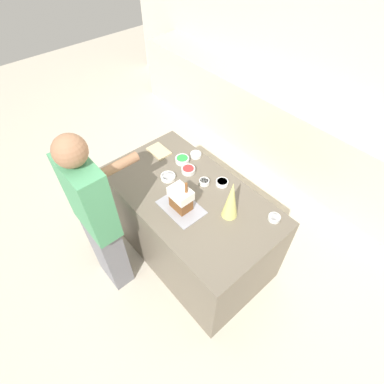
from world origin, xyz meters
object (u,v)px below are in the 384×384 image
candy_bowl_far_right (196,155)px  cookbook (159,151)px  decorative_tree (231,200)px  baking_tray (181,207)px  candy_bowl_beside_tree (274,218)px  candy_bowl_far_left (168,177)px  gingerbread_house (181,198)px  candy_bowl_behind_tray (188,170)px  candy_bowl_front_corner (204,182)px  candy_bowl_near_tray_right (182,160)px  person (98,220)px  candy_bowl_center_rear (222,182)px

candy_bowl_far_right → cookbook: 0.38m
candy_bowl_far_right → decorative_tree: bearing=-20.8°
baking_tray → cookbook: cookbook is taller
candy_bowl_far_right → candy_bowl_beside_tree: (1.02, -0.04, 0.00)m
baking_tray → decorative_tree: (0.32, 0.26, 0.19)m
decorative_tree → candy_bowl_far_left: 0.70m
gingerbread_house → candy_bowl_beside_tree: gingerbread_house is taller
baking_tray → candy_bowl_far_left: (-0.35, 0.13, 0.02)m
candy_bowl_far_right → cookbook: bearing=-141.1°
gingerbread_house → candy_bowl_behind_tray: bearing=131.7°
cookbook → candy_bowl_beside_tree: bearing=8.8°
gingerbread_house → candy_bowl_front_corner: size_ratio=3.31×
candy_bowl_behind_tray → decorative_tree: bearing=-7.0°
candy_bowl_far_left → cookbook: (-0.36, 0.16, -0.01)m
candy_bowl_far_left → candy_bowl_near_tray_right: 0.26m
candy_bowl_behind_tray → person: size_ratio=0.07×
candy_bowl_near_tray_right → cookbook: candy_bowl_near_tray_right is taller
candy_bowl_behind_tray → person: (-0.06, -0.94, -0.02)m
candy_bowl_behind_tray → candy_bowl_front_corner: size_ratio=1.39×
decorative_tree → candy_bowl_near_tray_right: 0.79m
gingerbread_house → decorative_tree: decorative_tree is taller
candy_bowl_beside_tree → candy_bowl_front_corner: 0.70m
candy_bowl_behind_tray → candy_bowl_front_corner: bearing=2.8°
candy_bowl_center_rear → cookbook: bearing=-167.6°
gingerbread_house → candy_bowl_near_tray_right: size_ratio=2.28×
candy_bowl_center_rear → candy_bowl_beside_tree: bearing=3.9°
candy_bowl_beside_tree → candy_bowl_far_left: bearing=-158.9°
gingerbread_house → candy_bowl_far_right: gingerbread_house is taller
person → candy_bowl_front_corner: bearing=74.3°
gingerbread_house → candy_bowl_behind_tray: gingerbread_house is taller
gingerbread_house → person: size_ratio=0.18×
baking_tray → candy_bowl_far_right: size_ratio=3.52×
baking_tray → person: 0.70m
gingerbread_house → decorative_tree: (0.32, 0.26, 0.07)m
person → candy_bowl_center_rear: bearing=70.4°
candy_bowl_center_rear → decorative_tree: bearing=-35.1°
candy_bowl_behind_tray → candy_bowl_center_rear: candy_bowl_behind_tray is taller
candy_bowl_behind_tray → candy_bowl_center_rear: size_ratio=1.14×
gingerbread_house → candy_bowl_beside_tree: bearing=39.9°
candy_bowl_center_rear → candy_bowl_beside_tree: size_ratio=1.14×
decorative_tree → candy_bowl_front_corner: (-0.40, 0.09, -0.17)m
candy_bowl_behind_tray → candy_bowl_far_left: size_ratio=0.96×
baking_tray → candy_bowl_center_rear: size_ratio=3.39×
candy_bowl_far_left → candy_bowl_center_rear: bearing=40.6°
candy_bowl_front_corner → baking_tray: bearing=-76.4°
candy_bowl_center_rear → gingerbread_house: bearing=-93.7°
baking_tray → candy_bowl_far_left: 0.38m
decorative_tree → candy_bowl_front_corner: 0.44m
candy_bowl_beside_tree → candy_bowl_behind_tray: bearing=-169.4°
candy_bowl_far_right → person: size_ratio=0.06×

